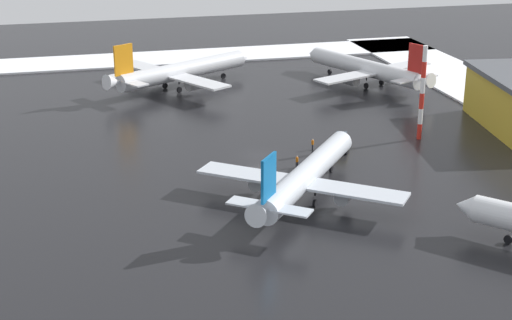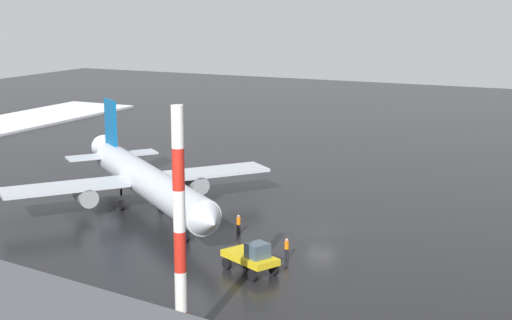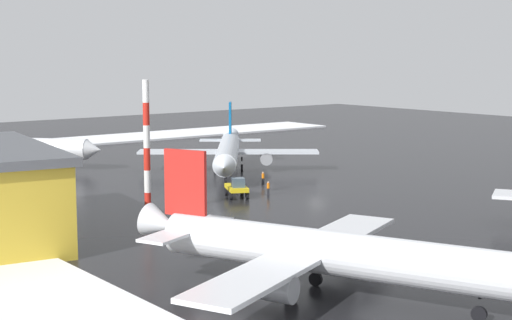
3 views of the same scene
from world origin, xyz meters
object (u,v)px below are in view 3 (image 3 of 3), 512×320
pushback_tug (237,187)px  ground_crew_beside_wing (263,177)px  airplane_parked_portside (228,151)px  ground_crew_by_nose_gear (268,187)px  antenna_mast (147,148)px  airplane_distant_tail (329,253)px

pushback_tug → ground_crew_beside_wing: size_ratio=2.98×
airplane_parked_portside → ground_crew_by_nose_gear: (17.56, -6.69, -2.19)m
ground_crew_by_nose_gear → antenna_mast: bearing=6.3°
airplane_parked_portside → pushback_tug: bearing=5.0°
pushback_tug → antenna_mast: antenna_mast is taller
ground_crew_by_nose_gear → pushback_tug: bearing=-12.1°
airplane_distant_tail → ground_crew_by_nose_gear: (-34.22, 22.16, -2.31)m
pushback_tug → antenna_mast: 14.97m
pushback_tug → ground_crew_beside_wing: pushback_tug is taller
antenna_mast → airplane_distant_tail: bearing=-7.9°
pushback_tug → ground_crew_beside_wing: 10.00m
airplane_distant_tail → ground_crew_beside_wing: airplane_distant_tail is taller
ground_crew_beside_wing → antenna_mast: 24.04m
ground_crew_beside_wing → ground_crew_by_nose_gear: bearing=-177.1°
pushback_tug → ground_crew_by_nose_gear: pushback_tug is taller
airplane_parked_portside → ground_crew_by_nose_gear: 18.92m
airplane_distant_tail → pushback_tug: 39.76m
airplane_parked_portside → pushback_tug: airplane_parked_portside is taller
pushback_tug → antenna_mast: bearing=-55.4°
airplane_parked_portside → airplane_distant_tail: (51.78, -28.85, 0.12)m
pushback_tug → ground_crew_beside_wing: (-5.43, 8.39, -0.31)m
ground_crew_by_nose_gear → ground_crew_beside_wing: bearing=-120.8°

